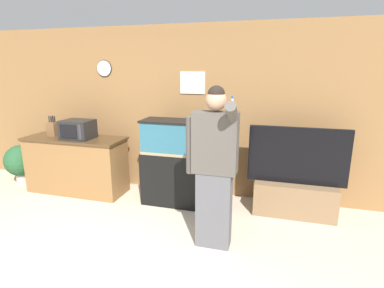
{
  "coord_description": "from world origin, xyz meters",
  "views": [
    {
      "loc": [
        1.58,
        -1.94,
        1.97
      ],
      "look_at": [
        0.61,
        1.53,
        1.05
      ],
      "focal_mm": 28.0,
      "sensor_mm": 36.0,
      "label": 1
    }
  ],
  "objects_px": {
    "counter_island": "(77,165)",
    "person_standing": "(214,167)",
    "microwave": "(78,129)",
    "aquarium_on_stand": "(181,163)",
    "potted_plant": "(21,161)",
    "tv_on_stand": "(295,190)",
    "knife_block": "(53,129)"
  },
  "relations": [
    {
      "from": "counter_island",
      "to": "person_standing",
      "type": "bearing_deg",
      "value": -20.51
    },
    {
      "from": "knife_block",
      "to": "potted_plant",
      "type": "distance_m",
      "value": 1.0
    },
    {
      "from": "counter_island",
      "to": "person_standing",
      "type": "distance_m",
      "value": 2.65
    },
    {
      "from": "aquarium_on_stand",
      "to": "knife_block",
      "type": "bearing_deg",
      "value": -179.8
    },
    {
      "from": "aquarium_on_stand",
      "to": "person_standing",
      "type": "bearing_deg",
      "value": -53.95
    },
    {
      "from": "tv_on_stand",
      "to": "potted_plant",
      "type": "relative_size",
      "value": 1.9
    },
    {
      "from": "counter_island",
      "to": "tv_on_stand",
      "type": "distance_m",
      "value": 3.37
    },
    {
      "from": "microwave",
      "to": "aquarium_on_stand",
      "type": "height_order",
      "value": "aquarium_on_stand"
    },
    {
      "from": "aquarium_on_stand",
      "to": "potted_plant",
      "type": "height_order",
      "value": "aquarium_on_stand"
    },
    {
      "from": "microwave",
      "to": "aquarium_on_stand",
      "type": "bearing_deg",
      "value": 1.96
    },
    {
      "from": "potted_plant",
      "to": "knife_block",
      "type": "bearing_deg",
      "value": -3.24
    },
    {
      "from": "aquarium_on_stand",
      "to": "potted_plant",
      "type": "distance_m",
      "value": 2.94
    },
    {
      "from": "counter_island",
      "to": "person_standing",
      "type": "xyz_separation_m",
      "value": [
        2.44,
        -0.91,
        0.48
      ]
    },
    {
      "from": "microwave",
      "to": "tv_on_stand",
      "type": "bearing_deg",
      "value": 2.62
    },
    {
      "from": "knife_block",
      "to": "person_standing",
      "type": "distance_m",
      "value": 2.98
    },
    {
      "from": "counter_island",
      "to": "knife_block",
      "type": "relative_size",
      "value": 4.86
    },
    {
      "from": "potted_plant",
      "to": "tv_on_stand",
      "type": "bearing_deg",
      "value": 0.71
    },
    {
      "from": "microwave",
      "to": "person_standing",
      "type": "distance_m",
      "value": 2.48
    },
    {
      "from": "microwave",
      "to": "person_standing",
      "type": "height_order",
      "value": "person_standing"
    },
    {
      "from": "person_standing",
      "to": "potted_plant",
      "type": "height_order",
      "value": "person_standing"
    },
    {
      "from": "microwave",
      "to": "counter_island",
      "type": "bearing_deg",
      "value": 160.06
    },
    {
      "from": "person_standing",
      "to": "counter_island",
      "type": "bearing_deg",
      "value": 159.49
    },
    {
      "from": "knife_block",
      "to": "tv_on_stand",
      "type": "height_order",
      "value": "knife_block"
    },
    {
      "from": "counter_island",
      "to": "tv_on_stand",
      "type": "height_order",
      "value": "tv_on_stand"
    },
    {
      "from": "aquarium_on_stand",
      "to": "person_standing",
      "type": "height_order",
      "value": "person_standing"
    },
    {
      "from": "aquarium_on_stand",
      "to": "potted_plant",
      "type": "bearing_deg",
      "value": 179.29
    },
    {
      "from": "knife_block",
      "to": "potted_plant",
      "type": "xyz_separation_m",
      "value": [
        -0.77,
        0.04,
        -0.63
      ]
    },
    {
      "from": "tv_on_stand",
      "to": "microwave",
      "type": "bearing_deg",
      "value": -177.38
    },
    {
      "from": "counter_island",
      "to": "potted_plant",
      "type": "relative_size",
      "value": 2.37
    },
    {
      "from": "aquarium_on_stand",
      "to": "person_standing",
      "type": "xyz_separation_m",
      "value": [
        0.67,
        -0.93,
        0.31
      ]
    },
    {
      "from": "tv_on_stand",
      "to": "aquarium_on_stand",
      "type": "bearing_deg",
      "value": -176.7
    },
    {
      "from": "knife_block",
      "to": "aquarium_on_stand",
      "type": "xyz_separation_m",
      "value": [
        2.16,
        0.01,
        -0.39
      ]
    }
  ]
}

